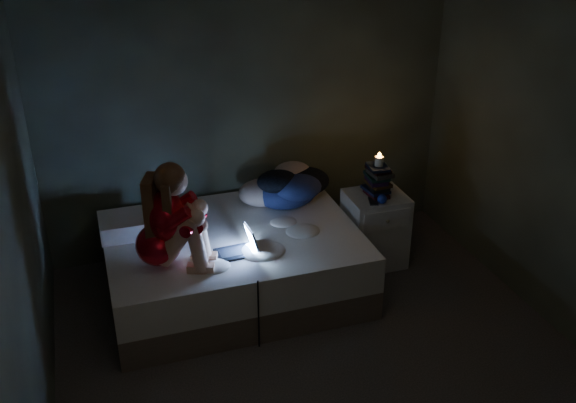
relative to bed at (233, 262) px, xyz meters
name	(u,v)px	position (x,y,z in m)	size (l,w,h in m)	color
floor	(326,366)	(0.38, -1.10, -0.28)	(3.60, 3.80, 0.02)	#2C2A29
wall_back	(249,106)	(0.38, 0.81, 1.03)	(3.60, 0.02, 2.60)	#2C3028
wall_left	(15,245)	(-1.43, -1.10, 1.03)	(0.02, 3.80, 2.60)	#2C3028
wall_right	(576,162)	(2.19, -1.10, 1.03)	(0.02, 3.80, 2.60)	#2C3028
bed	(233,262)	(0.00, 0.00, 0.00)	(1.96, 1.47, 0.54)	silver
pillow	(132,224)	(-0.74, 0.27, 0.34)	(0.49, 0.35, 0.14)	white
woman	(156,216)	(-0.61, -0.30, 0.67)	(0.50, 0.33, 0.80)	#750006
laptop	(235,241)	(-0.05, -0.31, 0.38)	(0.30, 0.21, 0.21)	black
clothes_pile	(285,185)	(0.56, 0.38, 0.44)	(0.58, 0.46, 0.35)	#17274C
nightstand	(374,229)	(1.28, 0.07, 0.06)	(0.49, 0.43, 0.65)	silver
book_stack	(378,180)	(1.28, 0.07, 0.52)	(0.19, 0.25, 0.27)	black
candle	(379,161)	(1.28, 0.07, 0.69)	(0.07, 0.07, 0.08)	beige
phone	(373,201)	(1.20, -0.04, 0.39)	(0.07, 0.14, 0.01)	black
blue_orb	(382,199)	(1.25, -0.09, 0.42)	(0.08, 0.08, 0.08)	navy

